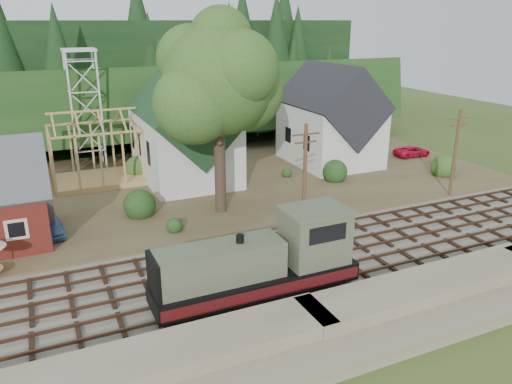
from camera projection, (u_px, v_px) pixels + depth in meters
name	position (u px, v px, depth m)	size (l,w,h in m)	color
ground	(247.00, 272.00, 31.60)	(140.00, 140.00, 0.00)	#384C1E
embankment	(316.00, 348.00, 24.29)	(64.00, 5.00, 1.60)	#7F7259
railroad_bed	(247.00, 271.00, 31.58)	(64.00, 11.00, 0.16)	#726B5B
village_flat	(171.00, 187.00, 47.04)	(64.00, 26.00, 0.30)	brown
hillside	(124.00, 137.00, 67.73)	(70.00, 28.00, 8.00)	#1E3F19
ridge	(106.00, 117.00, 81.49)	(80.00, 20.00, 12.00)	black
church	(184.00, 130.00, 47.61)	(8.40, 15.17, 13.00)	silver
farmhouse	(330.00, 121.00, 53.38)	(8.40, 10.80, 10.60)	silver
timber_frame	(96.00, 152.00, 47.11)	(8.20, 6.20, 6.99)	tan
lattice_tower	(81.00, 73.00, 50.05)	(3.20, 3.20, 12.12)	silver
big_tree	(220.00, 88.00, 37.77)	(10.90, 8.40, 14.70)	#38281E
telegraph_pole_near	(305.00, 173.00, 37.42)	(2.20, 0.28, 8.00)	#4C331E
telegraph_pole_far	(455.00, 152.00, 43.27)	(2.20, 0.28, 8.00)	#4C331E
locomotive	(264.00, 263.00, 28.23)	(11.82, 2.96, 4.73)	black
car_blue	(51.00, 226.00, 36.17)	(1.58, 3.92, 1.34)	#4F71AA
car_red	(412.00, 151.00, 56.94)	(1.99, 4.31, 1.20)	red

